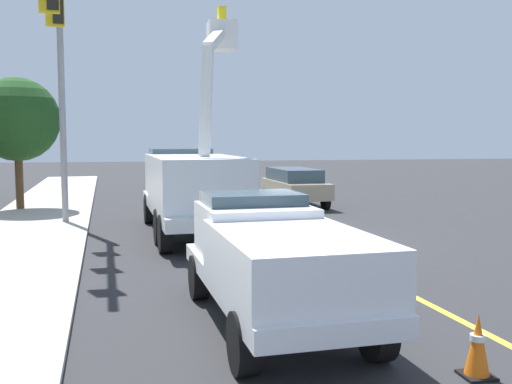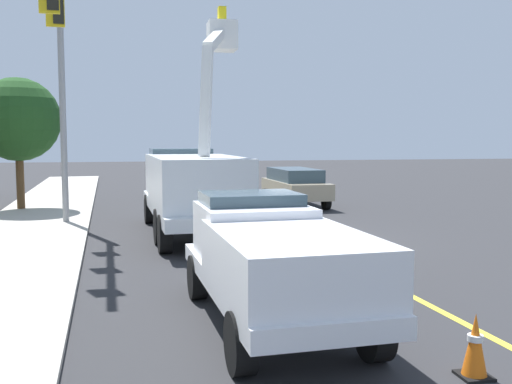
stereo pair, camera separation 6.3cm
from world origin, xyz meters
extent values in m
plane|color=#2D2D30|center=(0.00, 0.00, 0.00)|extent=(120.00, 120.00, 0.00)
cube|color=#B2ADA3|center=(-0.43, 8.13, 0.06)|extent=(60.11, 6.74, 0.12)
cube|color=yellow|center=(0.00, 0.00, 0.00)|extent=(49.94, 2.78, 0.01)
cube|color=silver|center=(1.60, 3.21, 0.90)|extent=(8.32, 2.93, 0.36)
cube|color=silver|center=(4.22, 3.34, 1.67)|extent=(2.74, 2.48, 1.60)
cube|color=#384C56|center=(4.42, 3.35, 2.37)|extent=(1.91, 2.19, 0.64)
cube|color=silver|center=(0.62, 3.15, 1.62)|extent=(5.37, 2.77, 1.80)
cube|color=white|center=(-0.54, 2.97, 4.09)|extent=(0.98, 0.56, 3.10)
cube|color=white|center=(0.87, 2.51, 6.03)|extent=(2.36, 1.01, 1.10)
cube|color=white|center=(1.96, 2.16, 6.30)|extent=(0.90, 0.90, 0.90)
cube|color=yellow|center=(1.96, 2.16, 6.90)|extent=(0.36, 0.24, 0.60)
cylinder|color=black|center=(4.41, 4.48, 0.52)|extent=(1.06, 0.39, 1.04)
cylinder|color=black|center=(4.53, 2.23, 0.52)|extent=(1.06, 0.39, 1.04)
cylinder|color=black|center=(0.07, 4.25, 0.52)|extent=(1.06, 0.39, 1.04)
cylinder|color=black|center=(0.19, 2.01, 0.52)|extent=(1.06, 0.39, 1.04)
cylinder|color=black|center=(-1.24, 4.18, 0.52)|extent=(1.06, 0.39, 1.04)
cylinder|color=black|center=(-1.12, 1.94, 0.52)|extent=(1.06, 0.39, 1.04)
cube|color=white|center=(-7.59, 2.72, 0.75)|extent=(5.70, 2.39, 0.30)
cube|color=white|center=(-6.36, 2.79, 1.30)|extent=(2.11, 2.04, 1.10)
cube|color=#384C56|center=(-6.16, 2.80, 1.78)|extent=(1.43, 1.83, 0.56)
cube|color=white|center=(-8.60, 2.67, 1.15)|extent=(3.47, 2.27, 1.10)
cylinder|color=black|center=(-5.80, 3.76, 0.42)|extent=(0.85, 0.34, 0.84)
cylinder|color=black|center=(-5.70, 1.88, 0.42)|extent=(0.85, 0.34, 0.84)
cylinder|color=black|center=(-9.49, 3.57, 0.42)|extent=(0.85, 0.34, 0.84)
cylinder|color=black|center=(-9.39, 1.68, 0.42)|extent=(0.85, 0.34, 0.84)
cube|color=tan|center=(8.51, -2.09, 0.79)|extent=(4.89, 2.15, 0.70)
cube|color=#384C56|center=(8.66, -2.08, 1.39)|extent=(3.54, 1.85, 0.60)
cylinder|color=black|center=(6.92, -3.03, 0.34)|extent=(0.69, 0.28, 0.68)
cylinder|color=black|center=(6.83, -1.32, 0.34)|extent=(0.69, 0.28, 0.68)
cylinder|color=black|center=(10.18, -2.85, 0.34)|extent=(0.69, 0.28, 0.68)
cylinder|color=black|center=(10.09, -1.15, 0.34)|extent=(0.69, 0.28, 0.68)
cube|color=black|center=(-10.18, 0.64, 0.02)|extent=(0.40, 0.40, 0.04)
cone|color=orange|center=(-10.18, 0.64, 0.44)|extent=(0.32, 0.32, 0.80)
cylinder|color=white|center=(-10.18, 0.64, 0.52)|extent=(0.20, 0.20, 0.08)
cube|color=black|center=(5.59, 1.29, 0.02)|extent=(0.40, 0.40, 0.04)
cone|color=orange|center=(5.59, 1.29, 0.37)|extent=(0.32, 0.32, 0.65)
cylinder|color=white|center=(5.59, 1.29, 0.43)|extent=(0.20, 0.20, 0.08)
cylinder|color=gray|center=(4.61, 7.40, 4.25)|extent=(0.22, 0.22, 8.50)
cube|color=gold|center=(2.62, 7.29, 7.02)|extent=(0.15, 0.57, 1.00)
cube|color=black|center=(2.63, 7.19, 7.02)|extent=(0.22, 0.33, 0.84)
cylinder|color=brown|center=(8.93, 9.71, 1.31)|extent=(0.32, 0.32, 2.62)
sphere|color=#1E471C|center=(8.93, 9.71, 3.83)|extent=(3.46, 3.46, 3.46)
camera|label=1|loc=(-16.67, 4.88, 3.08)|focal=40.68mm
camera|label=2|loc=(-16.69, 4.82, 3.08)|focal=40.68mm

